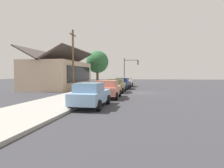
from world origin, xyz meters
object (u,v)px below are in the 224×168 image
at_px(shade_tree, 97,62).
at_px(fire_hydrant_red, 88,94).
at_px(car_skyblue, 91,95).
at_px(car_ivory, 127,82).
at_px(car_coral, 108,89).
at_px(traffic_light_main, 130,67).
at_px(utility_pole_wooden, 73,59).
at_px(car_navy, 122,83).
at_px(car_olive, 116,85).

height_order(shade_tree, fire_hydrant_red, shade_tree).
xyz_separation_m(car_skyblue, shade_tree, (24.12, 5.47, 3.56)).
bearing_deg(shade_tree, car_ivory, -108.34).
bearing_deg(car_coral, fire_hydrant_red, 129.11).
bearing_deg(shade_tree, car_skyblue, -167.21).
xyz_separation_m(shade_tree, traffic_light_main, (2.38, -5.79, -0.88)).
xyz_separation_m(utility_pole_wooden, fire_hydrant_red, (-7.31, -4.00, -3.43)).
height_order(car_navy, car_ivory, same).
xyz_separation_m(car_navy, traffic_light_main, (10.17, -0.20, 2.68)).
bearing_deg(car_skyblue, fire_hydrant_red, 19.88).
bearing_deg(traffic_light_main, shade_tree, 112.36).
xyz_separation_m(car_coral, car_olive, (5.84, 0.11, 0.00)).
bearing_deg(shade_tree, car_olive, -157.35).
bearing_deg(fire_hydrant_red, traffic_light_main, -4.18).
xyz_separation_m(car_skyblue, car_coral, (5.07, -0.15, 0.00)).
relative_size(car_ivory, traffic_light_main, 0.93).
bearing_deg(shade_tree, traffic_light_main, -67.64).
height_order(car_skyblue, car_navy, same).
relative_size(car_olive, car_navy, 1.05).
distance_m(car_coral, car_olive, 5.84).
height_order(traffic_light_main, utility_pole_wooden, utility_pole_wooden).
height_order(car_skyblue, shade_tree, shade_tree).
bearing_deg(car_ivory, car_skyblue, 177.59).
distance_m(car_olive, car_navy, 5.43).
bearing_deg(car_olive, car_ivory, -0.56).
distance_m(car_coral, car_ivory, 17.18).
height_order(shade_tree, traffic_light_main, shade_tree).
bearing_deg(car_coral, utility_pole_wooden, 41.12).
relative_size(car_navy, shade_tree, 0.68).
relative_size(car_olive, utility_pole_wooden, 0.61).
relative_size(car_skyblue, fire_hydrant_red, 6.25).
height_order(car_skyblue, fire_hydrant_red, car_skyblue).
bearing_deg(fire_hydrant_red, car_skyblue, -160.57).
distance_m(car_ivory, shade_tree, 6.91).
bearing_deg(car_olive, fire_hydrant_red, 168.98).
height_order(car_ivory, fire_hydrant_red, car_ivory).
distance_m(traffic_light_main, fire_hydrant_red, 22.95).
distance_m(car_olive, utility_pole_wooden, 6.22).
bearing_deg(car_coral, traffic_light_main, -1.58).
xyz_separation_m(car_coral, utility_pole_wooden, (6.05, 5.49, 3.11)).
height_order(car_skyblue, car_olive, same).
xyz_separation_m(car_navy, shade_tree, (7.79, 5.59, 3.56)).
bearing_deg(utility_pole_wooden, fire_hydrant_red, -151.31).
distance_m(car_navy, fire_hydrant_red, 12.61).
relative_size(car_coral, utility_pole_wooden, 0.58).
distance_m(car_olive, shade_tree, 14.75).
distance_m(car_skyblue, shade_tree, 24.99).
distance_m(traffic_light_main, utility_pole_wooden, 16.40).
bearing_deg(car_ivory, shade_tree, 69.63).
height_order(car_coral, utility_pole_wooden, utility_pole_wooden).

